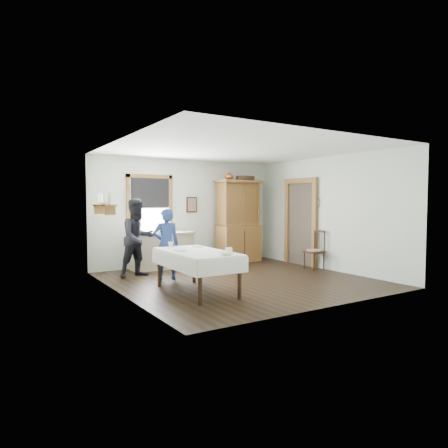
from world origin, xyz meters
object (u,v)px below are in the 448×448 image
Objects in this scene: china_hutch at (239,221)px; pail at (212,260)px; dining_table at (197,272)px; woman_blue at (166,247)px; work_counter at (162,250)px; spindle_chair at (314,250)px; figure_dark at (138,241)px; wicker_basket at (231,260)px.

china_hutch is 1.33m from pail.
woman_blue reaches higher than dining_table.
china_hutch is at bearing -1.36° from work_counter.
spindle_chair is at bearing -46.52° from pail.
dining_table is 3.08m from pail.
china_hutch is 3.15m from figure_dark.
china_hutch reaches higher than work_counter.
china_hutch reaches higher than pail.
dining_table is at bearing -133.70° from wicker_basket.
pail is 0.18× the size of figure_dark.
dining_table is 2.08m from figure_dark.
pail is at bearing 136.25° from spindle_chair.
china_hutch is 1.40× the size of figure_dark.
woman_blue is (-2.26, -1.00, 0.58)m from wicker_basket.
dining_table is 1.19× the size of figure_dark.
dining_table is 6.55× the size of pail.
work_counter is at bearing 174.49° from china_hutch.
spindle_chair is 3.59m from woman_blue.
spindle_chair is 4.13m from figure_dark.
pail is at bearing -174.67° from china_hutch.
woman_blue is at bearing 89.28° from dining_table.
pail is 0.21× the size of woman_blue.
china_hutch is 1.11m from wicker_basket.
spindle_chair is 3.31× the size of pail.
china_hutch reaches higher than figure_dark.
figure_dark is (-0.38, 0.63, 0.09)m from woman_blue.
wicker_basket is at bearing 46.30° from dining_table.
work_counter is 5.40× the size of pail.
pail is at bearing 54.67° from dining_table.
woman_blue is at bearing -156.04° from wicker_basket.
woman_blue is (-1.76, -1.13, 0.55)m from pail.
spindle_chair reaches higher than dining_table.
china_hutch reaches higher than dining_table.
work_counter is at bearing 148.72° from spindle_chair.
work_counter is at bearing 169.42° from wicker_basket.
dining_table is 1.41m from woman_blue.
woman_blue is at bearing -158.47° from china_hutch.
pail is 2.29m from figure_dark.
work_counter is 1.85m from wicker_basket.
work_counter is 1.34m from pail.
spindle_chair is (3.04, -2.05, 0.03)m from work_counter.
figure_dark is at bearing -140.29° from work_counter.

